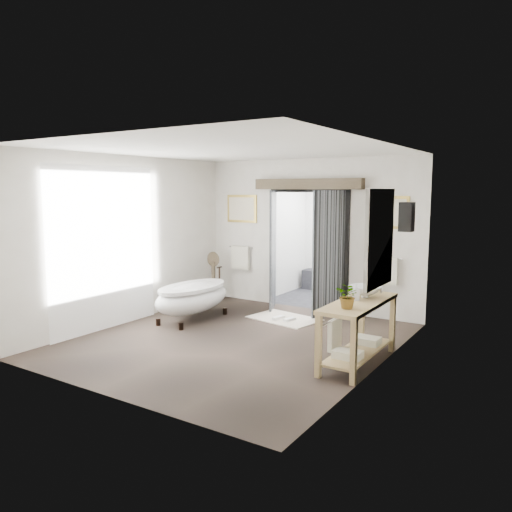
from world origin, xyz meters
name	(u,v)px	position (x,y,z in m)	size (l,w,h in m)	color
ground_plane	(235,340)	(0.00, 0.00, 0.00)	(5.00, 5.00, 0.00)	#493A30
room_shell	(227,221)	(-0.04, -0.13, 1.86)	(4.52, 5.02, 2.91)	silver
shower_room	(339,254)	(0.00, 3.99, 0.91)	(2.22, 2.01, 2.51)	black
back_wall_dressing	(305,230)	(0.00, 2.32, 1.56)	(3.82, 0.77, 2.52)	black
clawfoot_tub	(193,297)	(-1.35, 0.60, 0.42)	(0.78, 1.75, 0.85)	black
vanity	(356,327)	(1.95, 0.03, 0.51)	(0.57, 1.60, 0.85)	#A48851
pedestal_mirror	(213,280)	(-1.95, 2.01, 0.45)	(0.31, 0.20, 1.04)	brown
rug	(284,318)	(0.01, 1.53, 0.01)	(1.20, 0.80, 0.01)	beige
slippers	(284,318)	(0.06, 1.43, 0.04)	(0.38, 0.26, 0.05)	white
basin	(365,292)	(1.95, 0.33, 0.93)	(0.46, 0.46, 0.16)	white
plant	(348,296)	(2.01, -0.42, 1.01)	(0.29, 0.25, 0.32)	gray
soap_bottle_a	(356,292)	(1.91, 0.09, 0.96)	(0.10, 0.10, 0.21)	gray
soap_bottle_b	(373,287)	(1.93, 0.68, 0.93)	(0.12, 0.12, 0.15)	gray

